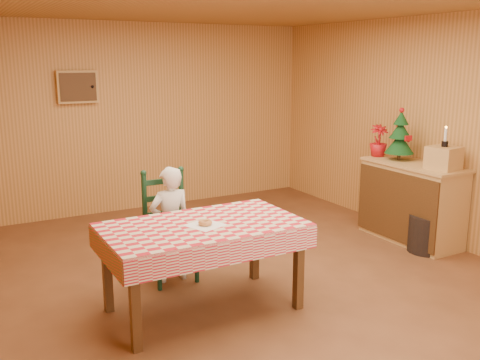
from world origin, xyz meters
name	(u,v)px	position (x,y,z in m)	size (l,w,h in m)	color
ground	(250,278)	(0.00, 0.00, 0.00)	(6.00, 6.00, 0.00)	brown
cabin_walls	(224,88)	(0.00, 0.53, 1.83)	(5.10, 6.05, 2.65)	#C68B47
dining_table	(203,233)	(-0.68, -0.39, 0.69)	(1.66, 0.96, 0.77)	#4D2D14
ladder_chair	(168,229)	(-0.68, 0.40, 0.50)	(0.44, 0.40, 1.08)	black
seated_child	(170,224)	(-0.68, 0.34, 0.56)	(0.41, 0.27, 1.12)	silver
napkin	(205,225)	(-0.68, -0.44, 0.77)	(0.26, 0.26, 0.00)	white
donut	(205,223)	(-0.68, -0.44, 0.79)	(0.12, 0.12, 0.04)	#B87842
shelf_unit	(411,202)	(2.22, 0.06, 0.47)	(0.54, 1.24, 0.93)	tan
crate	(444,158)	(2.23, -0.34, 1.06)	(0.30, 0.30, 0.25)	tan
christmas_tree	(400,136)	(2.23, 0.31, 1.21)	(0.34, 0.34, 0.62)	#4D2D14
flower_arrangement	(379,141)	(2.18, 0.61, 1.12)	(0.22, 0.22, 0.39)	#A80F14
candle_set	(445,141)	(2.23, -0.34, 1.24)	(0.07, 0.07, 0.22)	black
storage_bin	(428,234)	(2.10, -0.31, 0.21)	(0.42, 0.42, 0.42)	black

